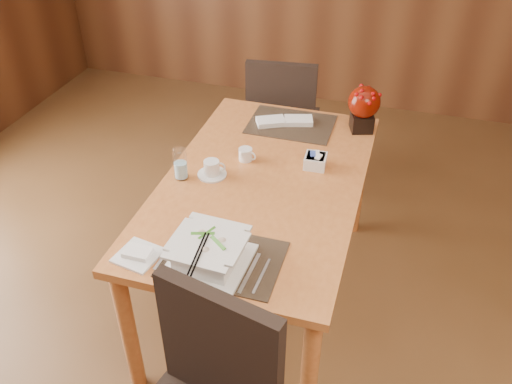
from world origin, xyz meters
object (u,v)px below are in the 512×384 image
(berry_decor, at_px, (364,106))
(sugar_caddy, at_px, (315,161))
(soup_setting, at_px, (209,253))
(water_glass, at_px, (180,164))
(coffee_cup, at_px, (212,169))
(creamer_jug, at_px, (245,154))
(far_chair, at_px, (282,117))
(dining_table, at_px, (263,197))
(bread_plate, at_px, (138,255))

(berry_decor, bearing_deg, sugar_caddy, -111.08)
(soup_setting, distance_m, water_glass, 0.60)
(coffee_cup, height_order, creamer_jug, coffee_cup)
(sugar_caddy, bearing_deg, water_glass, -154.96)
(creamer_jug, bearing_deg, soup_setting, -67.92)
(soup_setting, relative_size, creamer_jug, 3.61)
(berry_decor, distance_m, far_chair, 0.75)
(coffee_cup, xyz_separation_m, water_glass, (-0.13, -0.06, 0.04))
(dining_table, relative_size, soup_setting, 4.85)
(dining_table, bearing_deg, water_glass, -167.35)
(bread_plate, xyz_separation_m, far_chair, (0.16, 1.63, -0.22))
(coffee_cup, distance_m, far_chair, 1.07)
(soup_setting, distance_m, bread_plate, 0.29)
(soup_setting, xyz_separation_m, water_glass, (-0.33, 0.51, 0.02))
(sugar_caddy, bearing_deg, bread_plate, -122.94)
(bread_plate, height_order, far_chair, far_chair)
(coffee_cup, xyz_separation_m, sugar_caddy, (0.45, 0.21, -0.00))
(bread_plate, bearing_deg, sugar_caddy, 57.06)
(sugar_caddy, distance_m, berry_decor, 0.46)
(water_glass, height_order, bread_plate, water_glass)
(soup_setting, distance_m, coffee_cup, 0.60)
(dining_table, bearing_deg, far_chair, 99.03)
(dining_table, distance_m, bread_plate, 0.71)
(far_chair, bearing_deg, water_glass, 72.30)
(water_glass, height_order, creamer_jug, water_glass)
(sugar_caddy, bearing_deg, dining_table, -137.99)
(soup_setting, height_order, creamer_jug, soup_setting)
(bread_plate, bearing_deg, water_glass, 95.26)
(soup_setting, bearing_deg, water_glass, 126.02)
(coffee_cup, distance_m, sugar_caddy, 0.50)
(coffee_cup, relative_size, sugar_caddy, 1.35)
(coffee_cup, height_order, far_chair, far_chair)
(soup_setting, bearing_deg, dining_table, 88.93)
(soup_setting, bearing_deg, bread_plate, -169.08)
(creamer_jug, bearing_deg, berry_decor, 57.67)
(soup_setting, height_order, far_chair, far_chair)
(dining_table, distance_m, coffee_cup, 0.27)
(water_glass, xyz_separation_m, berry_decor, (0.74, 0.69, 0.06))
(sugar_caddy, bearing_deg, far_chair, 114.10)
(berry_decor, height_order, far_chair, berry_decor)
(dining_table, xyz_separation_m, sugar_caddy, (0.21, 0.19, 0.13))
(sugar_caddy, relative_size, bread_plate, 0.65)
(water_glass, distance_m, bread_plate, 0.55)
(soup_setting, height_order, coffee_cup, soup_setting)
(sugar_caddy, height_order, berry_decor, berry_decor)
(coffee_cup, distance_m, water_glass, 0.15)
(sugar_caddy, bearing_deg, coffee_cup, -154.70)
(soup_setting, xyz_separation_m, creamer_jug, (-0.09, 0.74, -0.03))
(coffee_cup, height_order, sugar_caddy, coffee_cup)
(sugar_caddy, distance_m, bread_plate, 0.97)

